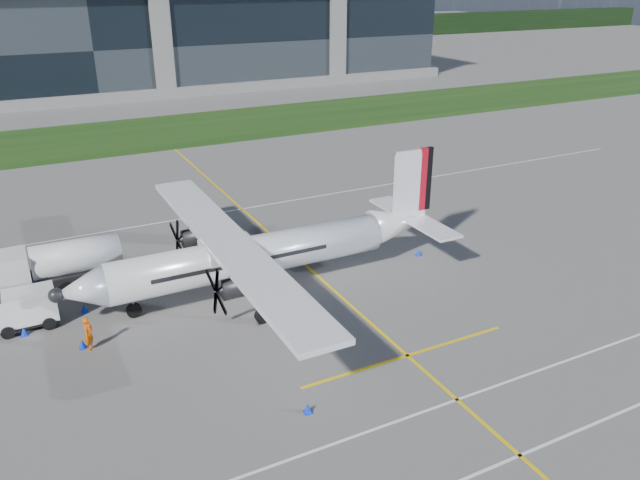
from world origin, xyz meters
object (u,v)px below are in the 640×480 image
at_px(baggage_tug, 25,309).
at_px(safety_cone_nose_stbd, 84,308).
at_px(safety_cone_tail, 419,252).
at_px(safety_cone_fwd, 24,331).
at_px(ground_crew_person, 88,331).
at_px(safety_cone_portwing, 308,408).
at_px(safety_cone_nose_port, 82,344).
at_px(fuel_tanker_truck, 48,268).
at_px(turboprop_aircraft, 264,231).

height_order(baggage_tug, safety_cone_nose_stbd, baggage_tug).
bearing_deg(safety_cone_tail, safety_cone_fwd, 177.50).
height_order(baggage_tug, ground_crew_person, ground_crew_person).
height_order(ground_crew_person, safety_cone_fwd, ground_crew_person).
relative_size(safety_cone_tail, safety_cone_fwd, 1.00).
bearing_deg(safety_cone_portwing, safety_cone_tail, 39.32).
distance_m(safety_cone_nose_port, safety_cone_portwing, 12.85).
bearing_deg(safety_cone_nose_stbd, safety_cone_portwing, -61.39).
bearing_deg(safety_cone_fwd, safety_cone_portwing, -49.50).
height_order(fuel_tanker_truck, baggage_tug, fuel_tanker_truck).
distance_m(ground_crew_person, safety_cone_tail, 21.97).
bearing_deg(turboprop_aircraft, fuel_tanker_truck, 154.71).
relative_size(fuel_tanker_truck, safety_cone_nose_stbd, 15.92).
bearing_deg(safety_cone_fwd, safety_cone_tail, -2.50).
bearing_deg(turboprop_aircraft, baggage_tug, 172.75).
bearing_deg(safety_cone_fwd, safety_cone_nose_port, -45.60).
bearing_deg(safety_cone_portwing, safety_cone_fwd, 130.50).
xyz_separation_m(turboprop_aircraft, safety_cone_nose_port, (-11.07, -1.98, -3.49)).
bearing_deg(safety_cone_tail, baggage_tug, 175.15).
height_order(safety_cone_fwd, safety_cone_portwing, same).
height_order(fuel_tanker_truck, safety_cone_fwd, fuel_tanker_truck).
xyz_separation_m(fuel_tanker_truck, baggage_tug, (-1.56, -3.90, -0.47)).
relative_size(baggage_tug, safety_cone_nose_port, 6.84).
bearing_deg(ground_crew_person, turboprop_aircraft, -43.30).
distance_m(safety_cone_tail, safety_cone_portwing, 18.21).
xyz_separation_m(turboprop_aircraft, safety_cone_tail, (11.17, -0.38, -3.49)).
distance_m(fuel_tanker_truck, ground_crew_person, 7.97).
bearing_deg(safety_cone_nose_stbd, safety_cone_fwd, -159.94).
height_order(ground_crew_person, safety_cone_portwing, ground_crew_person).
xyz_separation_m(fuel_tanker_truck, safety_cone_nose_stbd, (1.41, -3.71, -1.24)).
relative_size(safety_cone_nose_stbd, safety_cone_fwd, 1.00).
xyz_separation_m(turboprop_aircraft, ground_crew_person, (-10.71, -2.26, -2.69)).
bearing_deg(safety_cone_nose_port, ground_crew_person, -37.83).
distance_m(safety_cone_tail, safety_cone_nose_port, 22.29).
distance_m(fuel_tanker_truck, safety_cone_fwd, 5.38).
height_order(fuel_tanker_truck, ground_crew_person, fuel_tanker_truck).
relative_size(turboprop_aircraft, safety_cone_portwing, 49.83).
distance_m(baggage_tug, safety_cone_portwing, 17.23).
bearing_deg(safety_cone_nose_port, fuel_tanker_truck, 96.03).
xyz_separation_m(turboprop_aircraft, fuel_tanker_truck, (-11.87, 5.61, -2.24)).
xyz_separation_m(baggage_tug, safety_cone_portwing, (10.51, -13.63, -0.78)).
bearing_deg(safety_cone_nose_stbd, safety_cone_tail, -6.00).
relative_size(safety_cone_tail, safety_cone_portwing, 1.00).
bearing_deg(safety_cone_nose_port, safety_cone_tail, 4.13).
xyz_separation_m(baggage_tug, safety_cone_nose_port, (2.36, -3.69, -0.78)).
bearing_deg(safety_cone_fwd, safety_cone_nose_stbd, 20.06).
bearing_deg(fuel_tanker_truck, safety_cone_fwd, -110.51).
distance_m(safety_cone_nose_stbd, safety_cone_nose_port, 3.93).
bearing_deg(safety_cone_portwing, fuel_tanker_truck, 117.05).
xyz_separation_m(baggage_tug, ground_crew_person, (2.72, -3.97, 0.02)).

